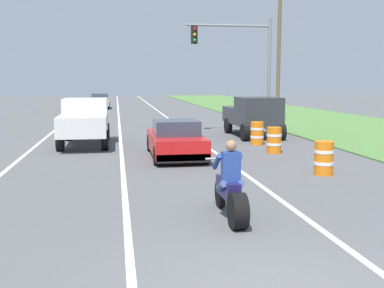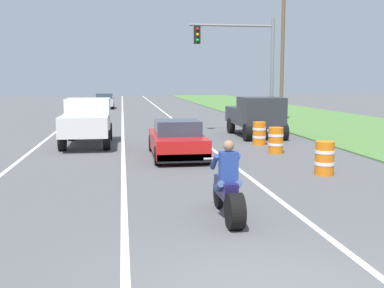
{
  "view_description": "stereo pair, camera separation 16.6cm",
  "coord_description": "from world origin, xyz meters",
  "px_view_note": "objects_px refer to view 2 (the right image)",
  "views": [
    {
      "loc": [
        -1.96,
        -5.48,
        2.79
      ],
      "look_at": [
        0.13,
        7.63,
        1.0
      ],
      "focal_mm": 44.43,
      "sensor_mm": 36.0,
      "label": 1
    },
    {
      "loc": [
        -1.79,
        -5.51,
        2.79
      ],
      "look_at": [
        0.13,
        7.63,
        1.0
      ],
      "focal_mm": 44.43,
      "sensor_mm": 36.0,
      "label": 2
    }
  ],
  "objects_px": {
    "traffic_light_mast_near": "(247,57)",
    "construction_barrel_mid": "(276,140)",
    "pickup_truck_left_lane_white": "(87,120)",
    "construction_barrel_nearest": "(325,158)",
    "motorcycle_with_rider": "(228,191)",
    "distant_car_far_ahead": "(105,101)",
    "construction_barrel_far": "(259,133)",
    "pickup_truck_right_shoulder_dark_grey": "(255,114)",
    "sports_car_red": "(177,140)"
  },
  "relations": [
    {
      "from": "traffic_light_mast_near",
      "to": "construction_barrel_mid",
      "type": "height_order",
      "value": "traffic_light_mast_near"
    },
    {
      "from": "pickup_truck_left_lane_white",
      "to": "construction_barrel_nearest",
      "type": "height_order",
      "value": "pickup_truck_left_lane_white"
    },
    {
      "from": "motorcycle_with_rider",
      "to": "distant_car_far_ahead",
      "type": "xyz_separation_m",
      "value": [
        -3.79,
        38.76,
        0.18
      ]
    },
    {
      "from": "distant_car_far_ahead",
      "to": "construction_barrel_mid",
      "type": "bearing_deg",
      "value": -76.09
    },
    {
      "from": "pickup_truck_left_lane_white",
      "to": "construction_barrel_nearest",
      "type": "relative_size",
      "value": 4.8
    },
    {
      "from": "traffic_light_mast_near",
      "to": "construction_barrel_mid",
      "type": "distance_m",
      "value": 8.05
    },
    {
      "from": "distant_car_far_ahead",
      "to": "construction_barrel_far",
      "type": "bearing_deg",
      "value": -74.85
    },
    {
      "from": "pickup_truck_right_shoulder_dark_grey",
      "to": "distant_car_far_ahead",
      "type": "xyz_separation_m",
      "value": [
        -8.27,
        24.95,
        -0.33
      ]
    },
    {
      "from": "construction_barrel_nearest",
      "to": "motorcycle_with_rider",
      "type": "bearing_deg",
      "value": -133.26
    },
    {
      "from": "motorcycle_with_rider",
      "to": "distant_car_far_ahead",
      "type": "height_order",
      "value": "motorcycle_with_rider"
    },
    {
      "from": "motorcycle_with_rider",
      "to": "construction_barrel_nearest",
      "type": "relative_size",
      "value": 2.21
    },
    {
      "from": "distant_car_far_ahead",
      "to": "sports_car_red",
      "type": "bearing_deg",
      "value": -83.22
    },
    {
      "from": "motorcycle_with_rider",
      "to": "construction_barrel_far",
      "type": "relative_size",
      "value": 2.21
    },
    {
      "from": "traffic_light_mast_near",
      "to": "sports_car_red",
      "type": "bearing_deg",
      "value": -121.01
    },
    {
      "from": "traffic_light_mast_near",
      "to": "distant_car_far_ahead",
      "type": "height_order",
      "value": "traffic_light_mast_near"
    },
    {
      "from": "sports_car_red",
      "to": "construction_barrel_far",
      "type": "bearing_deg",
      "value": 35.84
    },
    {
      "from": "sports_car_red",
      "to": "pickup_truck_right_shoulder_dark_grey",
      "type": "bearing_deg",
      "value": 51.95
    },
    {
      "from": "pickup_truck_right_shoulder_dark_grey",
      "to": "construction_barrel_mid",
      "type": "relative_size",
      "value": 4.8
    },
    {
      "from": "construction_barrel_mid",
      "to": "distant_car_far_ahead",
      "type": "xyz_separation_m",
      "value": [
        -7.53,
        30.42,
        0.27
      ]
    },
    {
      "from": "construction_barrel_far",
      "to": "motorcycle_with_rider",
      "type": "bearing_deg",
      "value": -109.45
    },
    {
      "from": "traffic_light_mast_near",
      "to": "distant_car_far_ahead",
      "type": "bearing_deg",
      "value": 109.6
    },
    {
      "from": "construction_barrel_far",
      "to": "distant_car_far_ahead",
      "type": "xyz_separation_m",
      "value": [
        -7.59,
        28.01,
        0.27
      ]
    },
    {
      "from": "construction_barrel_nearest",
      "to": "sports_car_red",
      "type": "bearing_deg",
      "value": 135.64
    },
    {
      "from": "traffic_light_mast_near",
      "to": "distant_car_far_ahead",
      "type": "distance_m",
      "value": 24.84
    },
    {
      "from": "construction_barrel_nearest",
      "to": "distant_car_far_ahead",
      "type": "xyz_separation_m",
      "value": [
        -7.61,
        34.7,
        0.27
      ]
    },
    {
      "from": "sports_car_red",
      "to": "construction_barrel_far",
      "type": "relative_size",
      "value": 4.3
    },
    {
      "from": "construction_barrel_far",
      "to": "distant_car_far_ahead",
      "type": "relative_size",
      "value": 0.25
    },
    {
      "from": "pickup_truck_left_lane_white",
      "to": "construction_barrel_mid",
      "type": "relative_size",
      "value": 4.8
    },
    {
      "from": "construction_barrel_far",
      "to": "sports_car_red",
      "type": "bearing_deg",
      "value": -144.16
    },
    {
      "from": "distant_car_far_ahead",
      "to": "pickup_truck_right_shoulder_dark_grey",
      "type": "bearing_deg",
      "value": -71.66
    },
    {
      "from": "sports_car_red",
      "to": "construction_barrel_nearest",
      "type": "height_order",
      "value": "sports_car_red"
    },
    {
      "from": "distant_car_far_ahead",
      "to": "traffic_light_mast_near",
      "type": "bearing_deg",
      "value": -70.4
    },
    {
      "from": "construction_barrel_mid",
      "to": "distant_car_far_ahead",
      "type": "bearing_deg",
      "value": 103.91
    },
    {
      "from": "pickup_truck_right_shoulder_dark_grey",
      "to": "traffic_light_mast_near",
      "type": "height_order",
      "value": "traffic_light_mast_near"
    },
    {
      "from": "pickup_truck_left_lane_white",
      "to": "pickup_truck_right_shoulder_dark_grey",
      "type": "bearing_deg",
      "value": 14.19
    },
    {
      "from": "construction_barrel_nearest",
      "to": "pickup_truck_left_lane_white",
      "type": "bearing_deg",
      "value": 133.85
    },
    {
      "from": "motorcycle_with_rider",
      "to": "sports_car_red",
      "type": "height_order",
      "value": "motorcycle_with_rider"
    },
    {
      "from": "sports_car_red",
      "to": "pickup_truck_right_shoulder_dark_grey",
      "type": "xyz_separation_m",
      "value": [
        4.61,
        5.88,
        0.48
      ]
    },
    {
      "from": "traffic_light_mast_near",
      "to": "construction_barrel_nearest",
      "type": "height_order",
      "value": "traffic_light_mast_near"
    },
    {
      "from": "traffic_light_mast_near",
      "to": "construction_barrel_far",
      "type": "distance_m",
      "value": 5.98
    },
    {
      "from": "motorcycle_with_rider",
      "to": "construction_barrel_mid",
      "type": "relative_size",
      "value": 2.21
    },
    {
      "from": "sports_car_red",
      "to": "construction_barrel_nearest",
      "type": "distance_m",
      "value": 5.52
    },
    {
      "from": "sports_car_red",
      "to": "pickup_truck_left_lane_white",
      "type": "bearing_deg",
      "value": 131.94
    },
    {
      "from": "traffic_light_mast_near",
      "to": "construction_barrel_far",
      "type": "relative_size",
      "value": 6.0
    },
    {
      "from": "construction_barrel_mid",
      "to": "distant_car_far_ahead",
      "type": "relative_size",
      "value": 0.25
    },
    {
      "from": "motorcycle_with_rider",
      "to": "sports_car_red",
      "type": "bearing_deg",
      "value": 90.87
    },
    {
      "from": "motorcycle_with_rider",
      "to": "construction_barrel_far",
      "type": "distance_m",
      "value": 11.4
    },
    {
      "from": "motorcycle_with_rider",
      "to": "traffic_light_mast_near",
      "type": "relative_size",
      "value": 0.37
    },
    {
      "from": "sports_car_red",
      "to": "traffic_light_mast_near",
      "type": "height_order",
      "value": "traffic_light_mast_near"
    },
    {
      "from": "pickup_truck_left_lane_white",
      "to": "construction_barrel_far",
      "type": "relative_size",
      "value": 4.8
    }
  ]
}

